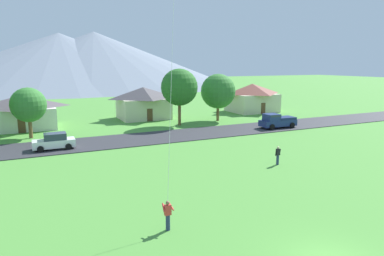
# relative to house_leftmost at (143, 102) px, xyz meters

# --- Properties ---
(road_strip) EXTENTS (160.00, 7.18, 0.08)m
(road_strip) POSITION_rel_house_leftmost_xyz_m (-5.02, -15.12, -2.63)
(road_strip) COLOR #2D2D33
(road_strip) RESTS_ON ground
(mountain_east_ridge) EXTENTS (113.11, 113.11, 21.89)m
(mountain_east_ridge) POSITION_rel_house_leftmost_xyz_m (8.95, 95.49, 8.28)
(mountain_east_ridge) COLOR slate
(mountain_east_ridge) RESTS_ON ground
(mountain_far_west_ridge) EXTENTS (112.86, 112.86, 20.93)m
(mountain_far_west_ridge) POSITION_rel_house_leftmost_xyz_m (-4.81, 95.52, 7.80)
(mountain_far_west_ridge) COLOR slate
(mountain_far_west_ridge) RESTS_ON ground
(house_leftmost) EXTENTS (8.32, 6.97, 5.15)m
(house_leftmost) POSITION_rel_house_leftmost_xyz_m (0.00, 0.00, 0.00)
(house_leftmost) COLOR beige
(house_leftmost) RESTS_ON ground
(house_left_center) EXTENTS (9.43, 7.72, 4.59)m
(house_left_center) POSITION_rel_house_leftmost_xyz_m (-18.03, -1.35, -0.29)
(house_left_center) COLOR silver
(house_left_center) RESTS_ON ground
(house_right_center) EXTENTS (8.68, 7.60, 5.23)m
(house_right_center) POSITION_rel_house_leftmost_xyz_m (20.96, -0.70, 0.04)
(house_right_center) COLOR beige
(house_right_center) RESTS_ON ground
(tree_near_left) EXTENTS (4.16, 4.16, 6.15)m
(tree_near_left) POSITION_rel_house_leftmost_xyz_m (-17.01, -8.81, 1.38)
(tree_near_left) COLOR brown
(tree_near_left) RESTS_ON ground
(tree_left_of_center) EXTENTS (5.34, 5.34, 8.24)m
(tree_left_of_center) POSITION_rel_house_leftmost_xyz_m (2.86, -8.35, 2.88)
(tree_left_of_center) COLOR brown
(tree_left_of_center) RESTS_ON ground
(tree_center) EXTENTS (5.41, 5.41, 7.38)m
(tree_center) POSITION_rel_house_leftmost_xyz_m (9.93, -7.22, 1.99)
(tree_center) COLOR brown
(tree_center) RESTS_ON ground
(parked_car_white_west_end) EXTENTS (4.22, 2.11, 1.68)m
(parked_car_white_west_end) POSITION_rel_house_leftmost_xyz_m (-14.81, -16.14, -1.80)
(parked_car_white_west_end) COLOR white
(parked_car_white_west_end) RESTS_ON road_strip
(pickup_truck_navy_west_side) EXTENTS (5.26, 2.45, 1.99)m
(pickup_truck_navy_west_side) POSITION_rel_house_leftmost_xyz_m (14.27, -16.36, -1.61)
(pickup_truck_navy_west_side) COLOR navy
(pickup_truck_navy_west_side) RESTS_ON road_strip
(watcher_person) EXTENTS (0.56, 0.24, 1.68)m
(watcher_person) POSITION_rel_house_leftmost_xyz_m (2.91, -30.56, -1.79)
(watcher_person) COLOR navy
(watcher_person) RESTS_ON ground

